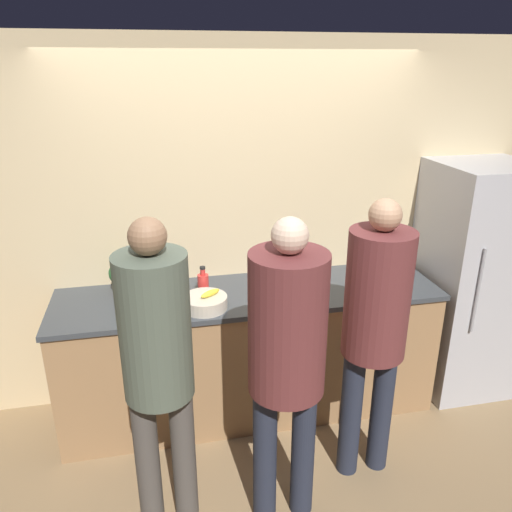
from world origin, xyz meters
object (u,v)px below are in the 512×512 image
Objects in this scene: fruit_bowl at (205,302)px; bottle_dark at (166,278)px; person_right at (375,319)px; potted_plant at (121,277)px; person_center at (287,348)px; utensil_crock at (148,275)px; refrigerator at (472,279)px; person_left at (157,356)px; cup_black at (402,265)px; bottle_red at (203,283)px.

bottle_dark is (-0.23, 0.35, 0.04)m from fruit_bowl.
person_right reaches higher than potted_plant.
person_center is 5.94× the size of utensil_crock.
potted_plant is (-0.85, 1.13, -0.02)m from person_center.
person_left is at bearing -159.56° from refrigerator.
refrigerator is at bearing -4.39° from bottle_dark.
person_right is 1.61m from utensil_crock.
fruit_bowl reaches higher than cup_black.
refrigerator reaches higher than cup_black.
person_left is 1.22m from person_right.
person_left is at bearing -109.57° from bottle_red.
bottle_red reaches higher than cup_black.
person_left is 1.01× the size of person_center.
refrigerator is 5.94× the size of utensil_crock.
bottle_red is 0.56m from potted_plant.
utensil_crock reaches higher than fruit_bowl.
refrigerator is 19.75× the size of cup_black.
bottle_red is at bearing -32.20° from utensil_crock.
refrigerator reaches higher than potted_plant.
person_center is 1.00× the size of person_right.
refrigerator reaches higher than person_right.
person_center reaches higher than cup_black.
person_center is 8.82× the size of bottle_red.
person_left is 1.01× the size of person_right.
utensil_crock is at bearing 176.17° from cup_black.
person_left reaches higher than potted_plant.
cup_black is at bearing 164.28° from refrigerator.
person_left is at bearing -88.04° from utensil_crock.
person_right is at bearing -32.25° from potted_plant.
person_center is 19.76× the size of cup_black.
person_left is 2.11m from cup_black.
utensil_crock reaches higher than bottle_red.
person_left reaches higher than cup_black.
refrigerator is at bearing 32.94° from person_right.
utensil_crock reaches higher than bottle_dark.
bottle_red is at bearing 178.86° from refrigerator.
bottle_red is (-2.03, 0.04, 0.14)m from refrigerator.
fruit_bowl is (-0.32, 0.79, -0.09)m from person_center.
cup_black is (1.53, 0.32, 0.00)m from fruit_bowl.
fruit_bowl is 3.20× the size of cup_black.
utensil_crock is (-0.67, 1.23, -0.06)m from person_center.
fruit_bowl is at bearing -168.16° from cup_black.
bottle_dark is (-1.13, 0.91, -0.04)m from person_right.
person_left reaches higher than person_center.
person_right is 1.07m from fruit_bowl.
person_right is (0.58, 0.23, -0.02)m from person_center.
bottle_red is 2.24× the size of cup_black.
cup_black is 0.40× the size of potted_plant.
bottle_dark is at bearing -37.36° from utensil_crock.
person_center reaches higher than person_right.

